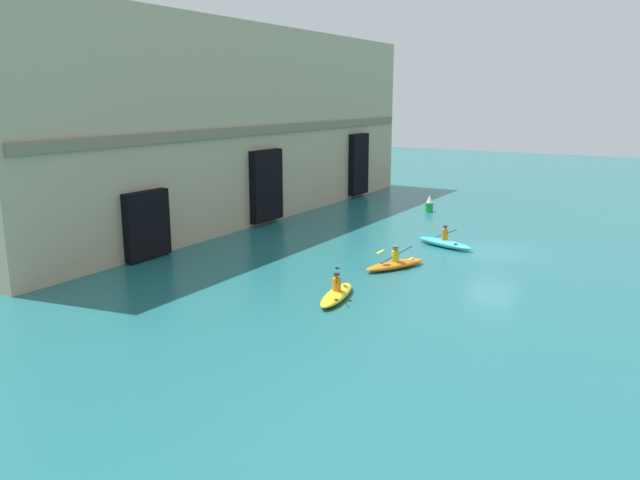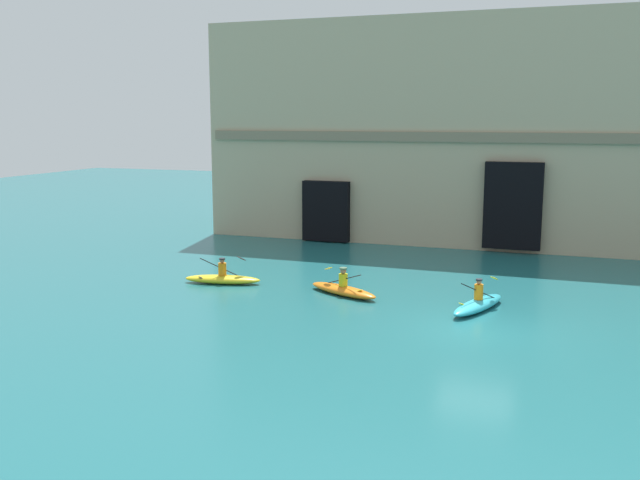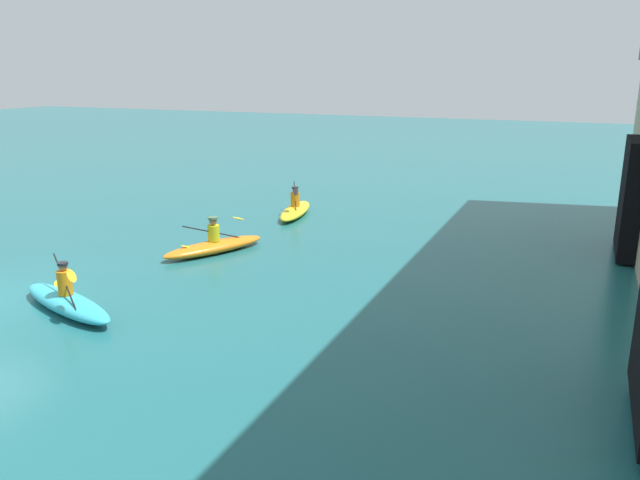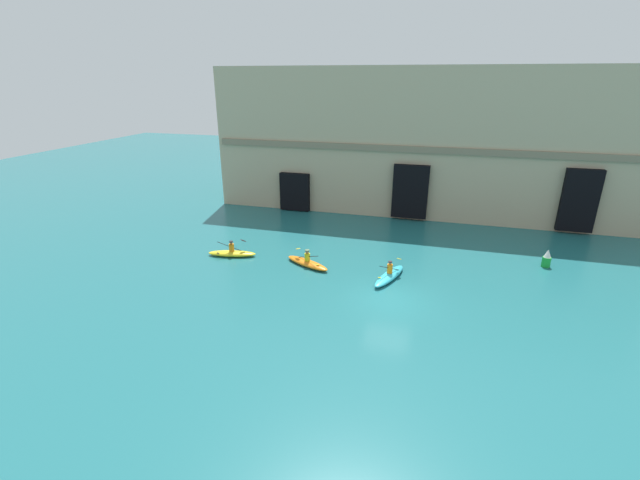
{
  "view_description": "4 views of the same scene",
  "coord_description": "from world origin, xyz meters",
  "px_view_note": "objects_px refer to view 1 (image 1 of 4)",
  "views": [
    {
      "loc": [
        -31.71,
        -8.36,
        7.94
      ],
      "look_at": [
        -7.07,
        6.36,
        1.28
      ],
      "focal_mm": 35.0,
      "sensor_mm": 36.0,
      "label": 1
    },
    {
      "loc": [
        2.76,
        -22.87,
        6.9
      ],
      "look_at": [
        -7.35,
        5.23,
        1.75
      ],
      "focal_mm": 40.0,
      "sensor_mm": 36.0,
      "label": 2
    },
    {
      "loc": [
        9.59,
        13.09,
        5.34
      ],
      "look_at": [
        -5.06,
        6.8,
        0.94
      ],
      "focal_mm": 35.0,
      "sensor_mm": 36.0,
      "label": 3
    },
    {
      "loc": [
        1.94,
        -20.78,
        11.38
      ],
      "look_at": [
        -5.14,
        4.4,
        1.34
      ],
      "focal_mm": 24.0,
      "sensor_mm": 36.0,
      "label": 4
    }
  ],
  "objects_px": {
    "kayak_cyan": "(445,243)",
    "kayak_yellow": "(337,294)",
    "kayak_orange": "(395,264)",
    "marker_buoy": "(429,204)"
  },
  "relations": [
    {
      "from": "kayak_cyan",
      "to": "marker_buoy",
      "type": "bearing_deg",
      "value": -45.69
    },
    {
      "from": "kayak_yellow",
      "to": "kayak_orange",
      "type": "height_order",
      "value": "kayak_yellow"
    },
    {
      "from": "kayak_cyan",
      "to": "kayak_yellow",
      "type": "bearing_deg",
      "value": 105.15
    },
    {
      "from": "kayak_cyan",
      "to": "marker_buoy",
      "type": "distance_m",
      "value": 10.43
    },
    {
      "from": "kayak_yellow",
      "to": "marker_buoy",
      "type": "xyz_separation_m",
      "value": [
        20.08,
        3.86,
        0.32
      ]
    },
    {
      "from": "kayak_yellow",
      "to": "kayak_orange",
      "type": "bearing_deg",
      "value": -12.92
    },
    {
      "from": "kayak_yellow",
      "to": "kayak_cyan",
      "type": "bearing_deg",
      "value": -15.01
    },
    {
      "from": "kayak_cyan",
      "to": "marker_buoy",
      "type": "relative_size",
      "value": 3.04
    },
    {
      "from": "kayak_yellow",
      "to": "kayak_orange",
      "type": "relative_size",
      "value": 0.99
    },
    {
      "from": "kayak_cyan",
      "to": "marker_buoy",
      "type": "xyz_separation_m",
      "value": [
        9.4,
        4.52,
        0.3
      ]
    }
  ]
}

